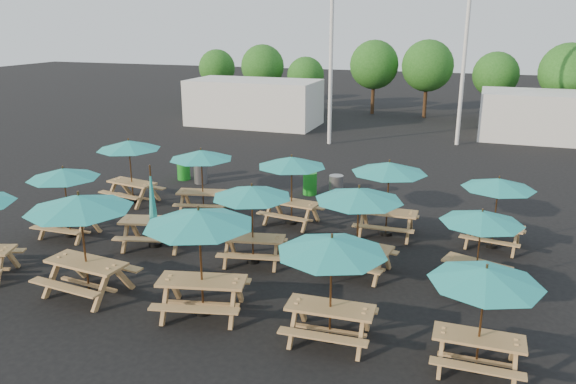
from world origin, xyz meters
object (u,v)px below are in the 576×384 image
(picnic_unit_6, at_px, (199,223))
(picnic_unit_7, at_px, (252,195))
(picnic_unit_1, at_px, (64,177))
(picnic_unit_10, at_px, (359,199))
(picnic_unit_13, at_px, (482,221))
(picnic_unit_12, at_px, (485,281))
(waste_bin_2, at_px, (310,184))
(waste_bin_0, at_px, (184,169))
(picnic_unit_2, at_px, (129,148))
(waste_bin_1, at_px, (200,173))
(waste_bin_3, at_px, (336,186))
(picnic_unit_11, at_px, (389,171))
(picnic_unit_3, at_px, (80,207))
(picnic_unit_8, at_px, (292,165))
(picnic_unit_5, at_px, (201,158))
(picnic_unit_9, at_px, (332,250))
(picnic_unit_4, at_px, (153,213))
(picnic_unit_14, at_px, (498,187))

(picnic_unit_6, distance_m, picnic_unit_7, 2.97)
(picnic_unit_1, xyz_separation_m, picnic_unit_10, (8.87, 0.35, 0.14))
(picnic_unit_1, relative_size, picnic_unit_13, 0.87)
(picnic_unit_12, relative_size, waste_bin_2, 2.51)
(waste_bin_0, height_order, waste_bin_2, same)
(picnic_unit_2, relative_size, waste_bin_1, 3.08)
(picnic_unit_13, distance_m, waste_bin_3, 8.10)
(picnic_unit_6, xyz_separation_m, waste_bin_3, (0.66, 9.42, -1.75))
(picnic_unit_2, relative_size, picnic_unit_11, 1.12)
(picnic_unit_3, xyz_separation_m, picnic_unit_8, (3.06, 6.26, -0.24))
(picnic_unit_3, distance_m, waste_bin_2, 10.06)
(picnic_unit_3, xyz_separation_m, picnic_unit_5, (-0.19, 6.36, -0.28))
(picnic_unit_1, xyz_separation_m, picnic_unit_2, (-0.13, 3.53, 0.12))
(picnic_unit_7, distance_m, waste_bin_0, 9.15)
(waste_bin_0, bearing_deg, picnic_unit_7, -48.82)
(picnic_unit_6, height_order, waste_bin_2, picnic_unit_6)
(picnic_unit_3, distance_m, picnic_unit_9, 6.07)
(picnic_unit_5, relative_size, waste_bin_1, 3.04)
(picnic_unit_4, height_order, picnic_unit_12, picnic_unit_4)
(waste_bin_1, bearing_deg, waste_bin_0, 164.10)
(picnic_unit_7, distance_m, picnic_unit_11, 4.48)
(picnic_unit_8, height_order, picnic_unit_13, picnic_unit_8)
(picnic_unit_4, xyz_separation_m, picnic_unit_5, (-0.08, 3.22, 0.92))
(picnic_unit_8, bearing_deg, waste_bin_3, 86.68)
(picnic_unit_2, relative_size, picnic_unit_9, 1.12)
(picnic_unit_3, distance_m, picnic_unit_6, 3.06)
(picnic_unit_2, xyz_separation_m, picnic_unit_4, (3.02, -3.35, -1.01))
(picnic_unit_5, distance_m, waste_bin_3, 5.23)
(waste_bin_3, bearing_deg, picnic_unit_13, -50.07)
(picnic_unit_1, xyz_separation_m, picnic_unit_13, (11.85, 0.39, -0.12))
(picnic_unit_1, relative_size, waste_bin_2, 2.56)
(picnic_unit_5, relative_size, picnic_unit_6, 0.88)
(picnic_unit_4, xyz_separation_m, picnic_unit_10, (5.98, 0.17, 1.03))
(picnic_unit_3, height_order, picnic_unit_14, picnic_unit_3)
(picnic_unit_5, relative_size, picnic_unit_9, 1.11)
(picnic_unit_13, relative_size, waste_bin_1, 2.95)
(picnic_unit_3, relative_size, picnic_unit_13, 1.09)
(picnic_unit_14, bearing_deg, picnic_unit_5, -170.96)
(waste_bin_1, height_order, waste_bin_2, same)
(picnic_unit_6, relative_size, picnic_unit_11, 1.25)
(picnic_unit_5, distance_m, picnic_unit_9, 8.97)
(picnic_unit_13, xyz_separation_m, waste_bin_3, (-5.12, 6.12, -1.35))
(picnic_unit_4, distance_m, picnic_unit_11, 7.06)
(picnic_unit_2, bearing_deg, picnic_unit_8, 7.58)
(picnic_unit_10, xyz_separation_m, picnic_unit_12, (3.10, -3.49, -0.18))
(picnic_unit_9, bearing_deg, picnic_unit_5, 131.82)
(picnic_unit_5, bearing_deg, waste_bin_1, 106.46)
(picnic_unit_6, bearing_deg, picnic_unit_4, 122.69)
(picnic_unit_11, relative_size, picnic_unit_13, 0.93)
(picnic_unit_4, height_order, picnic_unit_8, picnic_unit_4)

